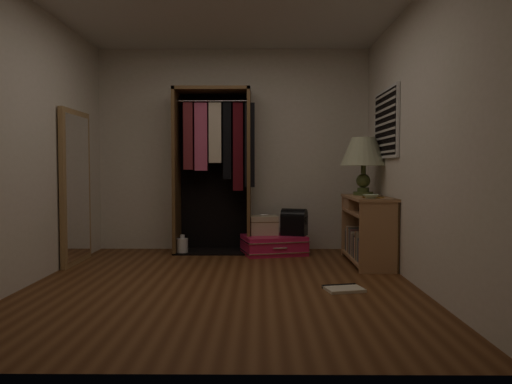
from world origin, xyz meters
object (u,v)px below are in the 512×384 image
(pink_suitcase, at_px, (274,245))
(white_jug, at_px, (182,246))
(black_bag, at_px, (294,222))
(floor_mirror, at_px, (76,187))
(table_lamp, at_px, (364,153))
(console_bookshelf, at_px, (366,228))
(train_case, at_px, (264,225))
(open_wardrobe, at_px, (215,157))

(pink_suitcase, height_order, white_jug, white_jug)
(black_bag, height_order, white_jug, black_bag)
(black_bag, bearing_deg, pink_suitcase, -153.04)
(pink_suitcase, bearing_deg, floor_mirror, -179.20)
(table_lamp, xyz_separation_m, white_jug, (-2.16, 0.33, -1.14))
(white_jug, bearing_deg, pink_suitcase, -0.01)
(console_bookshelf, relative_size, floor_mirror, 0.66)
(floor_mirror, bearing_deg, white_jug, 28.91)
(pink_suitcase, bearing_deg, table_lamp, -32.41)
(floor_mirror, distance_m, pink_suitcase, 2.41)
(train_case, bearing_deg, pink_suitcase, -37.38)
(open_wardrobe, height_order, black_bag, open_wardrobe)
(open_wardrobe, bearing_deg, console_bookshelf, -22.55)
(floor_mirror, bearing_deg, console_bookshelf, 0.79)
(floor_mirror, relative_size, white_jug, 7.10)
(black_bag, bearing_deg, console_bookshelf, -19.00)
(white_jug, bearing_deg, open_wardrobe, 23.36)
(floor_mirror, bearing_deg, open_wardrobe, 27.47)
(open_wardrobe, xyz_separation_m, train_case, (0.61, -0.10, -0.86))
(train_case, bearing_deg, black_bag, -12.45)
(black_bag, bearing_deg, white_jug, -159.84)
(console_bookshelf, bearing_deg, white_jug, 165.52)
(floor_mirror, distance_m, white_jug, 1.45)
(open_wardrobe, bearing_deg, black_bag, -7.82)
(open_wardrobe, height_order, table_lamp, open_wardrobe)
(console_bookshelf, relative_size, table_lamp, 1.68)
(open_wardrobe, xyz_separation_m, black_bag, (0.98, -0.14, -0.81))
(open_wardrobe, distance_m, black_bag, 1.28)
(console_bookshelf, height_order, floor_mirror, floor_mirror)
(black_bag, bearing_deg, floor_mirror, -146.90)
(floor_mirror, height_order, white_jug, floor_mirror)
(console_bookshelf, bearing_deg, open_wardrobe, 157.45)
(train_case, bearing_deg, open_wardrobe, 163.62)
(console_bookshelf, height_order, train_case, console_bookshelf)
(floor_mirror, relative_size, black_bag, 4.85)
(black_bag, distance_m, table_lamp, 1.20)
(table_lamp, relative_size, white_jug, 2.78)
(open_wardrobe, xyz_separation_m, white_jug, (-0.40, -0.17, -1.10))
(pink_suitcase, relative_size, table_lamp, 1.31)
(pink_suitcase, relative_size, white_jug, 3.63)
(table_lamp, bearing_deg, floor_mirror, -175.32)
(floor_mirror, relative_size, train_case, 4.51)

